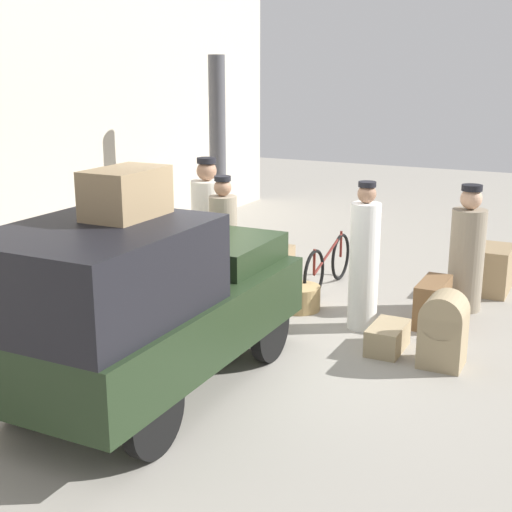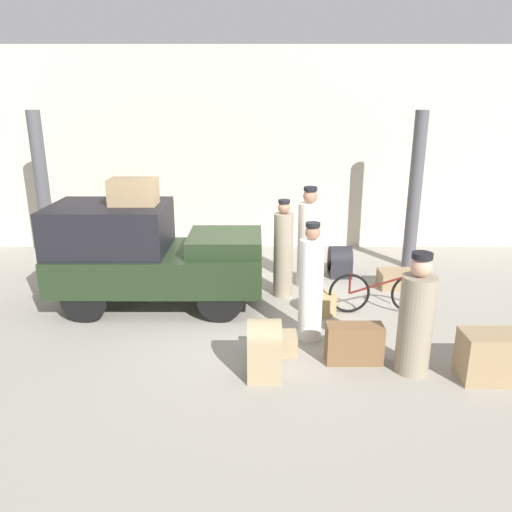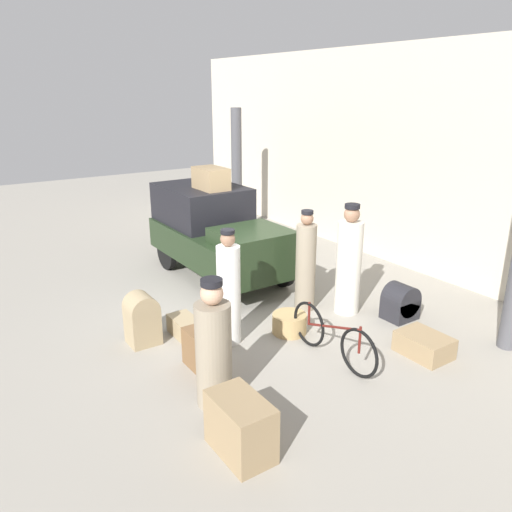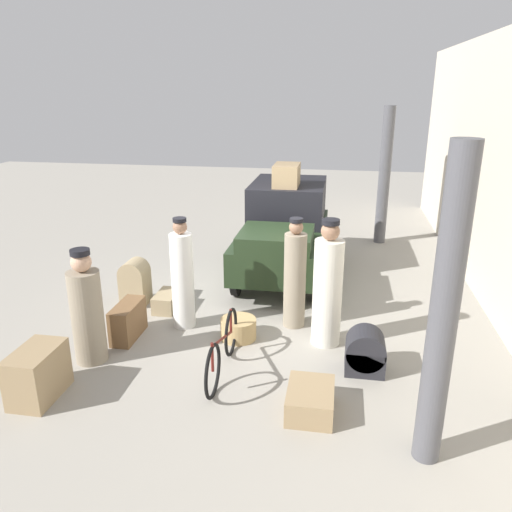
# 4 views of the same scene
# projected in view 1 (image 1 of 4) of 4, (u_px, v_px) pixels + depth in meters

# --- Properties ---
(ground_plane) EXTENTS (30.00, 30.00, 0.00)m
(ground_plane) POSITION_uv_depth(u_px,v_px,m) (264.00, 344.00, 7.96)
(ground_plane) COLOR gray
(canopy_pillar_right) EXTENTS (0.27, 0.27, 3.18)m
(canopy_pillar_right) POSITION_uv_depth(u_px,v_px,m) (218.00, 156.00, 11.58)
(canopy_pillar_right) COLOR #4C4C51
(canopy_pillar_right) RESTS_ON ground
(truck) EXTENTS (3.44, 1.59, 1.74)m
(truck) POSITION_uv_depth(u_px,v_px,m) (141.00, 301.00, 6.51)
(truck) COLOR black
(truck) RESTS_ON ground
(bicycle) EXTENTS (1.70, 0.04, 0.72)m
(bicycle) POSITION_uv_depth(u_px,v_px,m) (328.00, 265.00, 9.85)
(bicycle) COLOR black
(bicycle) RESTS_ON ground
(wicker_basket) EXTENTS (0.53, 0.53, 0.31)m
(wicker_basket) POSITION_uv_depth(u_px,v_px,m) (299.00, 298.00, 9.06)
(wicker_basket) COLOR tan
(wicker_basket) RESTS_ON ground
(conductor_in_dark_uniform) EXTENTS (0.42, 0.42, 1.87)m
(conductor_in_dark_uniform) POSITION_uv_depth(u_px,v_px,m) (208.00, 235.00, 9.36)
(conductor_in_dark_uniform) COLOR silver
(conductor_in_dark_uniform) RESTS_ON ground
(porter_with_bicycle) EXTENTS (0.34, 0.34, 1.74)m
(porter_with_bicycle) POSITION_uv_depth(u_px,v_px,m) (223.00, 252.00, 8.72)
(porter_with_bicycle) COLOR gray
(porter_with_bicycle) RESTS_ON ground
(porter_standing_middle) EXTENTS (0.43, 0.43, 1.60)m
(porter_standing_middle) POSITION_uv_depth(u_px,v_px,m) (467.00, 255.00, 8.93)
(porter_standing_middle) COLOR gray
(porter_standing_middle) RESTS_ON ground
(porter_lifting_near_truck) EXTENTS (0.35, 0.35, 1.75)m
(porter_lifting_near_truck) POSITION_uv_depth(u_px,v_px,m) (364.00, 262.00, 8.26)
(porter_lifting_near_truck) COLOR white
(porter_lifting_near_truck) RESTS_ON ground
(suitcase_small_leather) EXTENTS (0.63, 0.35, 0.29)m
(suitcase_small_leather) POSITION_uv_depth(u_px,v_px,m) (388.00, 338.00, 7.76)
(suitcase_small_leather) COLOR #9E8966
(suitcase_small_leather) RESTS_ON ground
(trunk_large_brown) EXTENTS (0.75, 0.30, 0.53)m
(trunk_large_brown) POSITION_uv_depth(u_px,v_px,m) (433.00, 302.00, 8.54)
(trunk_large_brown) COLOR brown
(trunk_large_brown) RESTS_ON ground
(trunk_barrel_dark) EXTENTS (0.43, 0.51, 0.60)m
(trunk_barrel_dark) POSITION_uv_depth(u_px,v_px,m) (200.00, 260.00, 10.35)
(trunk_barrel_dark) COLOR #232328
(trunk_barrel_dark) RESTS_ON ground
(suitcase_black_upright) EXTENTS (0.75, 0.46, 0.63)m
(suitcase_black_upright) POSITION_uv_depth(u_px,v_px,m) (493.00, 270.00, 9.73)
(suitcase_black_upright) COLOR #937A56
(suitcase_black_upright) RESTS_ON ground
(trunk_wicker_pale) EXTENTS (0.42, 0.44, 0.78)m
(trunk_wicker_pale) POSITION_uv_depth(u_px,v_px,m) (443.00, 329.00, 7.30)
(trunk_wicker_pale) COLOR #9E8966
(trunk_wicker_pale) RESTS_ON ground
(suitcase_tan_flat) EXTENTS (0.72, 0.53, 0.31)m
(suitcase_tan_flat) POSITION_uv_depth(u_px,v_px,m) (270.00, 258.00, 10.96)
(suitcase_tan_flat) COLOR #937A56
(suitcase_tan_flat) RESTS_ON ground
(trunk_on_truck_roof) EXTENTS (0.75, 0.48, 0.42)m
(trunk_on_truck_roof) POSITION_uv_depth(u_px,v_px,m) (126.00, 193.00, 6.12)
(trunk_on_truck_roof) COLOR #937A56
(trunk_on_truck_roof) RESTS_ON truck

